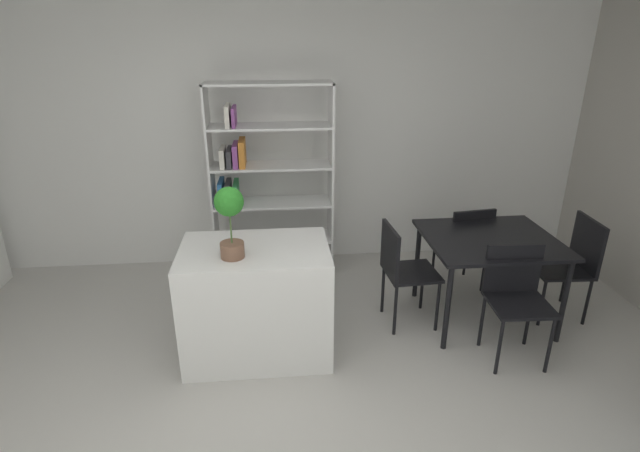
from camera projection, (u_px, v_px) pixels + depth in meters
name	position (u px, v px, depth m)	size (l,w,h in m)	color
ground_plane	(276.00, 433.00, 3.11)	(9.39, 9.39, 0.00)	beige
back_partition	(268.00, 134.00, 5.03)	(6.83, 0.06, 2.78)	white
kitchen_island	(257.00, 301.00, 3.77)	(1.11, 0.74, 0.89)	white
potted_plant_on_island	(230.00, 215.00, 3.34)	(0.20, 0.20, 0.52)	brown
open_bookshelf	(263.00, 180.00, 4.77)	(1.18, 0.37, 1.95)	white
dining_table	(489.00, 246.00, 4.12)	(1.08, 0.96, 0.77)	black
dining_chair_near	(516.00, 291.00, 3.70)	(0.46, 0.44, 0.88)	black
dining_chair_island_side	(401.00, 266.00, 4.10)	(0.45, 0.45, 0.90)	black
dining_chair_far	(466.00, 241.00, 4.66)	(0.47, 0.46, 0.86)	black
dining_chair_window_side	(572.00, 259.00, 4.24)	(0.48, 0.47, 0.90)	black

